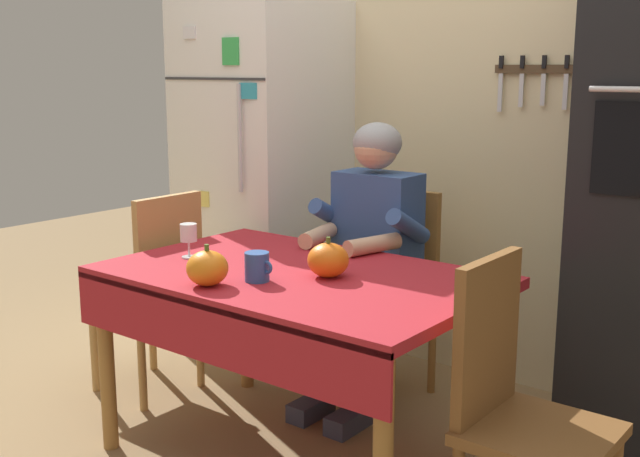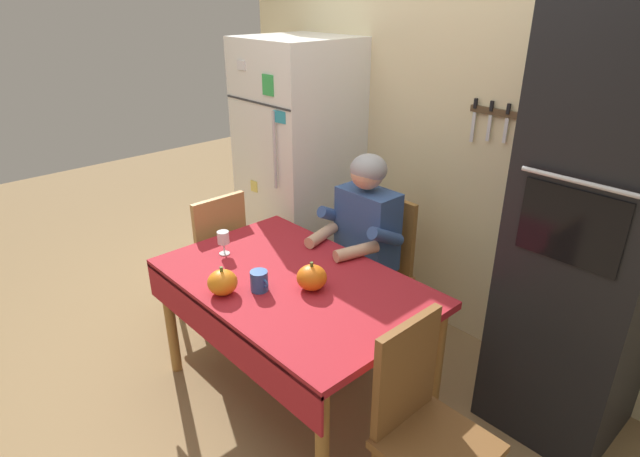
{
  "view_description": "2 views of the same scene",
  "coord_description": "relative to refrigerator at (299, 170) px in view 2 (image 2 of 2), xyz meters",
  "views": [
    {
      "loc": [
        1.77,
        -2.02,
        1.47
      ],
      "look_at": [
        0.03,
        0.19,
        0.89
      ],
      "focal_mm": 43.88,
      "sensor_mm": 36.0,
      "label": 1
    },
    {
      "loc": [
        1.78,
        -1.35,
        2.07
      ],
      "look_at": [
        0.1,
        0.2,
        1.03
      ],
      "focal_mm": 29.26,
      "sensor_mm": 36.0,
      "label": 2
    }
  ],
  "objects": [
    {
      "name": "coffee_mug",
      "position": [
        0.92,
        -1.05,
        -0.11
      ],
      "size": [
        0.11,
        0.09,
        0.1
      ],
      "color": "#2D569E",
      "rests_on": "dining_table"
    },
    {
      "name": "pumpkin_large",
      "position": [
        1.08,
        -0.85,
        -0.1
      ],
      "size": [
        0.15,
        0.15,
        0.15
      ],
      "color": "orange",
      "rests_on": "dining_table"
    },
    {
      "name": "seated_person",
      "position": [
        0.86,
        -0.28,
        -0.16
      ],
      "size": [
        0.47,
        0.55,
        1.25
      ],
      "color": "#38384C",
      "rests_on": "ground"
    },
    {
      "name": "chair_right_side",
      "position": [
        1.85,
        -0.94,
        -0.39
      ],
      "size": [
        0.4,
        0.4,
        0.93
      ],
      "color": "brown",
      "rests_on": "ground"
    },
    {
      "name": "refrigerator",
      "position": [
        0.0,
        0.0,
        0.0
      ],
      "size": [
        0.68,
        0.71,
        1.8
      ],
      "color": "white",
      "rests_on": "ground"
    },
    {
      "name": "chair_left_side",
      "position": [
        0.05,
        -0.78,
        -0.39
      ],
      "size": [
        0.4,
        0.4,
        0.93
      ],
      "color": "tan",
      "rests_on": "ground"
    },
    {
      "name": "wine_glass",
      "position": [
        0.48,
        -0.96,
        -0.07
      ],
      "size": [
        0.07,
        0.07,
        0.14
      ],
      "color": "white",
      "rests_on": "dining_table"
    },
    {
      "name": "dining_table",
      "position": [
        0.95,
        -0.88,
        -0.24
      ],
      "size": [
        1.4,
        0.9,
        0.74
      ],
      "color": "#9E6B33",
      "rests_on": "ground"
    },
    {
      "name": "back_wall_assembly",
      "position": [
        1.0,
        0.39,
        0.4
      ],
      "size": [
        3.7,
        0.13,
        2.6
      ],
      "color": "beige",
      "rests_on": "ground"
    },
    {
      "name": "wall_oven",
      "position": [
        2.0,
        0.04,
        0.15
      ],
      "size": [
        0.6,
        0.64,
        2.1
      ],
      "color": "black",
      "rests_on": "ground"
    },
    {
      "name": "pumpkin_medium",
      "position": [
        0.83,
        -1.19,
        -0.1
      ],
      "size": [
        0.14,
        0.14,
        0.14
      ],
      "color": "orange",
      "rests_on": "dining_table"
    },
    {
      "name": "chair_behind_person",
      "position": [
        0.86,
        -0.09,
        -0.39
      ],
      "size": [
        0.4,
        0.4,
        0.93
      ],
      "color": "#9E6B33",
      "rests_on": "ground"
    },
    {
      "name": "ground_plane",
      "position": [
        0.95,
        -0.96,
        -0.9
      ],
      "size": [
        10.0,
        10.0,
        0.0
      ],
      "primitive_type": "plane",
      "color": "#93754C",
      "rests_on": "ground"
    }
  ]
}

